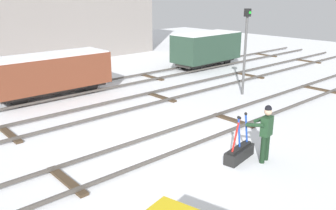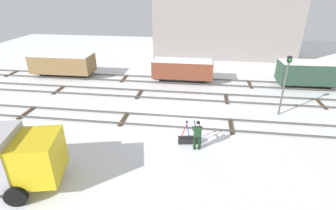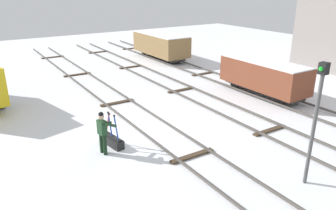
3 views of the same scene
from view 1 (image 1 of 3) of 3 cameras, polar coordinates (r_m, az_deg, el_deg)
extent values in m
plane|color=white|center=(11.76, -0.32, -6.55)|extent=(60.00, 60.00, 0.00)
cube|color=#4C4742|center=(11.23, 2.13, -7.06)|extent=(44.00, 0.07, 0.10)
cube|color=#4C4742|center=(12.22, -2.56, -4.96)|extent=(44.00, 0.07, 0.10)
cube|color=#423323|center=(10.02, -15.91, -11.56)|extent=(0.24, 1.94, 0.08)
cube|color=#423323|center=(14.16, 10.44, -2.42)|extent=(0.24, 1.94, 0.08)
cube|color=#423323|center=(19.99, 23.05, 2.33)|extent=(0.24, 1.94, 0.08)
cube|color=#4C4742|center=(14.45, -9.87, -1.60)|extent=(44.00, 0.07, 0.10)
cube|color=#4C4742|center=(15.63, -12.69, -0.29)|extent=(44.00, 0.07, 0.10)
cube|color=#423323|center=(13.76, -24.01, -4.30)|extent=(0.24, 1.94, 0.08)
cube|color=#423323|center=(17.01, -1.10, 1.27)|extent=(0.24, 1.94, 0.08)
cube|color=#423323|center=(22.10, 12.93, 4.64)|extent=(0.24, 1.94, 0.08)
cube|color=#423323|center=(28.04, 21.44, 6.55)|extent=(0.24, 1.94, 0.08)
cube|color=#4C4742|center=(17.45, -16.12, 1.30)|extent=(44.00, 0.07, 0.10)
cube|color=#4C4742|center=(18.72, -18.06, 2.20)|extent=(44.00, 0.07, 0.10)
cube|color=#423323|center=(21.10, -2.57, 4.48)|extent=(0.24, 1.94, 0.08)
cube|color=#423323|center=(29.79, 15.35, 7.71)|extent=(0.24, 1.94, 0.08)
cube|color=black|center=(11.00, 11.33, -7.67)|extent=(1.28, 0.55, 0.36)
cube|color=black|center=(10.91, 11.40, -6.67)|extent=(1.13, 0.37, 0.06)
cylinder|color=red|center=(10.49, 10.79, -4.87)|extent=(0.40, 0.12, 1.01)
sphere|color=black|center=(10.46, 11.40, -2.07)|extent=(0.09, 0.09, 0.09)
cylinder|color=#1E47B7|center=(10.65, 11.31, -4.45)|extent=(0.25, 0.09, 1.04)
sphere|color=black|center=(10.39, 11.23, -1.96)|extent=(0.09, 0.09, 0.09)
cylinder|color=#1E47B7|center=(11.03, 12.43, -3.76)|extent=(0.28, 0.10, 1.04)
sphere|color=black|center=(10.76, 12.34, -1.37)|extent=(0.09, 0.09, 0.09)
cylinder|color=black|center=(10.85, 14.94, -6.95)|extent=(0.15, 0.15, 0.82)
cylinder|color=black|center=(11.07, 15.51, -6.49)|extent=(0.15, 0.15, 0.82)
cube|color=#1E3D23|center=(10.70, 15.52, -3.28)|extent=(0.41, 0.30, 0.58)
sphere|color=tan|center=(10.56, 15.72, -1.03)|extent=(0.22, 0.22, 0.22)
sphere|color=black|center=(10.53, 15.76, -0.56)|extent=(0.20, 0.20, 0.20)
cylinder|color=#1E3D23|center=(10.61, 13.75, -3.13)|extent=(0.20, 0.57, 0.22)
cylinder|color=#1E3D23|center=(10.94, 14.86, -2.19)|extent=(0.19, 0.55, 0.35)
cylinder|color=#4C4C4C|center=(17.60, 12.17, 7.56)|extent=(0.12, 0.12, 3.74)
cube|color=black|center=(17.38, 12.61, 14.24)|extent=(0.24, 0.24, 0.36)
sphere|color=green|center=(17.30, 12.97, 14.20)|extent=(0.14, 0.14, 0.14)
cube|color=#2D2B28|center=(17.92, -17.91, 2.45)|extent=(5.16, 1.18, 0.20)
cube|color=brown|center=(17.73, -18.17, 5.11)|extent=(5.43, 1.95, 1.51)
cube|color=white|center=(17.59, -18.41, 7.60)|extent=(5.32, 1.87, 0.06)
cylinder|color=black|center=(16.85, -22.60, 0.84)|extent=(0.70, 0.10, 0.70)
cylinder|color=black|center=(17.83, -23.75, 1.56)|extent=(0.70, 0.10, 0.70)
cylinder|color=black|center=(18.21, -12.17, 2.99)|extent=(0.70, 0.10, 0.70)
cylinder|color=black|center=(19.12, -13.76, 3.57)|extent=(0.70, 0.10, 0.70)
cube|color=#2D2B28|center=(24.20, 6.11, 6.95)|extent=(4.63, 1.39, 0.20)
cube|color=#284233|center=(24.04, 6.18, 9.22)|extent=(4.90, 2.22, 1.73)
cube|color=white|center=(23.93, 6.25, 11.35)|extent=(4.80, 2.14, 0.06)
cylinder|color=black|center=(22.68, 4.60, 6.16)|extent=(0.70, 0.12, 0.70)
cylinder|color=black|center=(23.43, 2.53, 6.56)|extent=(0.70, 0.12, 0.70)
cylinder|color=black|center=(25.07, 9.45, 7.07)|extent=(0.70, 0.12, 0.70)
cylinder|color=black|center=(25.76, 7.43, 7.43)|extent=(0.70, 0.12, 0.70)
camera|label=2|loc=(11.21, 90.95, 17.86)|focal=27.28mm
camera|label=3|loc=(19.60, 46.70, 16.64)|focal=34.99mm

